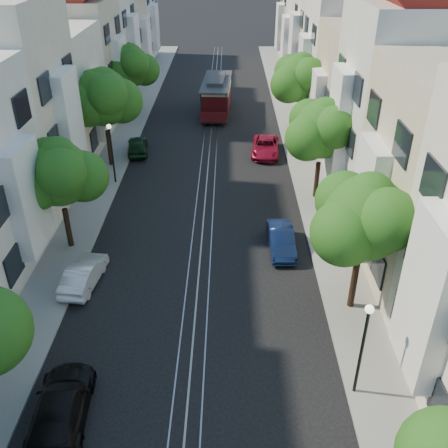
{
  "coord_description": "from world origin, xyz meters",
  "views": [
    {
      "loc": [
        1.46,
        -9.09,
        15.25
      ],
      "look_at": [
        1.28,
        12.85,
        2.2
      ],
      "focal_mm": 40.0,
      "sensor_mm": 36.0,
      "label": 1
    }
  ],
  "objects_px": {
    "tree_w_b": "(59,175)",
    "parked_car_w_mid": "(84,274)",
    "cable_car": "(217,94)",
    "parked_car_w_near": "(61,408)",
    "tree_w_d": "(131,67)",
    "lamp_east": "(364,337)",
    "tree_e_d": "(301,79)",
    "tree_w_c": "(104,99)",
    "tree_e_b": "(366,220)",
    "lamp_west": "(111,145)",
    "parked_car_e_mid": "(281,240)",
    "parked_car_e_far": "(266,147)",
    "tree_e_c": "(323,131)",
    "parked_car_w_far": "(137,145)"
  },
  "relations": [
    {
      "from": "lamp_east",
      "to": "lamp_west",
      "type": "height_order",
      "value": "same"
    },
    {
      "from": "tree_e_c",
      "to": "lamp_east",
      "type": "bearing_deg",
      "value": -93.44
    },
    {
      "from": "tree_e_d",
      "to": "parked_car_w_mid",
      "type": "height_order",
      "value": "tree_e_d"
    },
    {
      "from": "tree_w_b",
      "to": "parked_car_e_mid",
      "type": "relative_size",
      "value": 1.67
    },
    {
      "from": "tree_w_d",
      "to": "parked_car_w_far",
      "type": "height_order",
      "value": "tree_w_d"
    },
    {
      "from": "parked_car_e_mid",
      "to": "parked_car_w_mid",
      "type": "xyz_separation_m",
      "value": [
        -10.0,
        -3.18,
        -0.01
      ]
    },
    {
      "from": "tree_e_d",
      "to": "parked_car_w_near",
      "type": "relative_size",
      "value": 1.49
    },
    {
      "from": "tree_w_d",
      "to": "parked_car_w_far",
      "type": "xyz_separation_m",
      "value": [
        1.54,
        -8.52,
        -3.95
      ]
    },
    {
      "from": "cable_car",
      "to": "parked_car_e_mid",
      "type": "relative_size",
      "value": 2.18
    },
    {
      "from": "cable_car",
      "to": "tree_w_c",
      "type": "bearing_deg",
      "value": -118.09
    },
    {
      "from": "parked_car_e_mid",
      "to": "parked_car_w_mid",
      "type": "relative_size",
      "value": 1.01
    },
    {
      "from": "tree_e_c",
      "to": "parked_car_w_near",
      "type": "height_order",
      "value": "tree_e_c"
    },
    {
      "from": "cable_car",
      "to": "parked_car_w_near",
      "type": "bearing_deg",
      "value": -94.78
    },
    {
      "from": "tree_e_b",
      "to": "lamp_east",
      "type": "relative_size",
      "value": 1.61
    },
    {
      "from": "parked_car_e_mid",
      "to": "parked_car_w_near",
      "type": "relative_size",
      "value": 0.81
    },
    {
      "from": "tree_w_b",
      "to": "parked_car_w_near",
      "type": "relative_size",
      "value": 1.36
    },
    {
      "from": "tree_w_d",
      "to": "tree_e_c",
      "type": "bearing_deg",
      "value": -48.01
    },
    {
      "from": "tree_w_d",
      "to": "lamp_west",
      "type": "bearing_deg",
      "value": -86.56
    },
    {
      "from": "tree_e_c",
      "to": "tree_w_c",
      "type": "height_order",
      "value": "tree_w_c"
    },
    {
      "from": "cable_car",
      "to": "parked_car_w_mid",
      "type": "xyz_separation_m",
      "value": [
        -5.99,
        -26.77,
        -1.22
      ]
    },
    {
      "from": "lamp_east",
      "to": "parked_car_w_far",
      "type": "height_order",
      "value": "lamp_east"
    },
    {
      "from": "tree_w_d",
      "to": "lamp_east",
      "type": "xyz_separation_m",
      "value": [
        13.44,
        -31.98,
        -1.75
      ]
    },
    {
      "from": "tree_e_d",
      "to": "parked_car_w_mid",
      "type": "relative_size",
      "value": 1.84
    },
    {
      "from": "parked_car_e_mid",
      "to": "parked_car_e_far",
      "type": "relative_size",
      "value": 0.84
    },
    {
      "from": "tree_w_c",
      "to": "lamp_east",
      "type": "distance_m",
      "value": 25.01
    },
    {
      "from": "tree_w_b",
      "to": "parked_car_w_mid",
      "type": "relative_size",
      "value": 1.68
    },
    {
      "from": "parked_car_e_mid",
      "to": "parked_car_e_far",
      "type": "distance_m",
      "value": 13.47
    },
    {
      "from": "parked_car_e_mid",
      "to": "lamp_west",
      "type": "bearing_deg",
      "value": 141.12
    },
    {
      "from": "tree_e_b",
      "to": "parked_car_w_near",
      "type": "height_order",
      "value": "tree_e_b"
    },
    {
      "from": "tree_e_c",
      "to": "parked_car_w_near",
      "type": "xyz_separation_m",
      "value": [
        -11.66,
        -17.3,
        -3.93
      ]
    },
    {
      "from": "tree_e_d",
      "to": "parked_car_w_near",
      "type": "bearing_deg",
      "value": -112.39
    },
    {
      "from": "lamp_east",
      "to": "cable_car",
      "type": "bearing_deg",
      "value": 100.02
    },
    {
      "from": "parked_car_w_mid",
      "to": "cable_car",
      "type": "bearing_deg",
      "value": -96.04
    },
    {
      "from": "tree_w_d",
      "to": "parked_car_e_mid",
      "type": "relative_size",
      "value": 1.74
    },
    {
      "from": "lamp_east",
      "to": "parked_car_w_far",
      "type": "relative_size",
      "value": 1.1
    },
    {
      "from": "tree_e_b",
      "to": "parked_car_e_mid",
      "type": "bearing_deg",
      "value": 120.5
    },
    {
      "from": "parked_car_e_far",
      "to": "tree_w_c",
      "type": "bearing_deg",
      "value": -162.84
    },
    {
      "from": "tree_e_d",
      "to": "parked_car_e_mid",
      "type": "bearing_deg",
      "value": -99.47
    },
    {
      "from": "tree_e_d",
      "to": "parked_car_w_near",
      "type": "height_order",
      "value": "tree_e_d"
    },
    {
      "from": "parked_car_w_mid",
      "to": "parked_car_w_near",
      "type": "bearing_deg",
      "value": 105.13
    },
    {
      "from": "lamp_west",
      "to": "parked_car_e_mid",
      "type": "bearing_deg",
      "value": -37.35
    },
    {
      "from": "tree_w_b",
      "to": "parked_car_e_far",
      "type": "height_order",
      "value": "tree_w_b"
    },
    {
      "from": "tree_e_c",
      "to": "tree_e_d",
      "type": "relative_size",
      "value": 0.95
    },
    {
      "from": "tree_e_b",
      "to": "tree_e_c",
      "type": "relative_size",
      "value": 1.03
    },
    {
      "from": "tree_e_b",
      "to": "lamp_east",
      "type": "xyz_separation_m",
      "value": [
        -0.96,
        -4.98,
        -1.89
      ]
    },
    {
      "from": "tree_e_d",
      "to": "tree_w_c",
      "type": "distance_m",
      "value": 15.6
    },
    {
      "from": "tree_e_b",
      "to": "parked_car_e_mid",
      "type": "height_order",
      "value": "tree_e_b"
    },
    {
      "from": "tree_e_d",
      "to": "parked_car_w_mid",
      "type": "bearing_deg",
      "value": -122.33
    },
    {
      "from": "tree_e_b",
      "to": "parked_car_e_far",
      "type": "xyz_separation_m",
      "value": [
        -2.86,
        18.33,
        -4.11
      ]
    },
    {
      "from": "parked_car_e_mid",
      "to": "parked_car_e_far",
      "type": "height_order",
      "value": "parked_car_e_far"
    }
  ]
}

